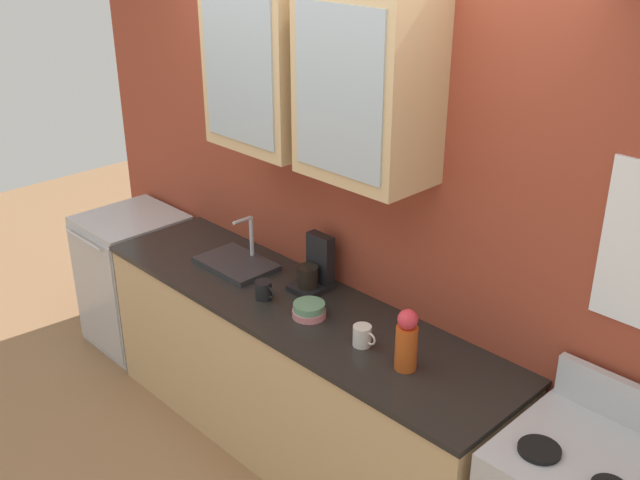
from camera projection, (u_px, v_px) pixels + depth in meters
ground_plane at (297, 445)px, 4.11m from camera, size 10.00×10.00×0.00m
back_wall_unit at (341, 181)px, 3.70m from camera, size 4.17×0.47×2.58m
counter at (296, 377)px, 3.92m from camera, size 2.50×0.65×0.90m
sink_faucet at (237, 262)px, 4.10m from camera, size 0.43×0.29×0.27m
bowl_stack at (309, 310)px, 3.60m from camera, size 0.17×0.17×0.07m
vase at (407, 340)px, 3.16m from camera, size 0.10×0.10×0.29m
cup_near_sink at (264, 290)px, 3.75m from camera, size 0.12×0.09×0.10m
cup_near_bowls at (363, 336)px, 3.36m from camera, size 0.12×0.09×0.10m
dishwasher at (136, 279)px, 4.93m from camera, size 0.56×0.63×0.90m
coffee_maker at (315, 269)px, 3.83m from camera, size 0.17×0.20×0.29m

